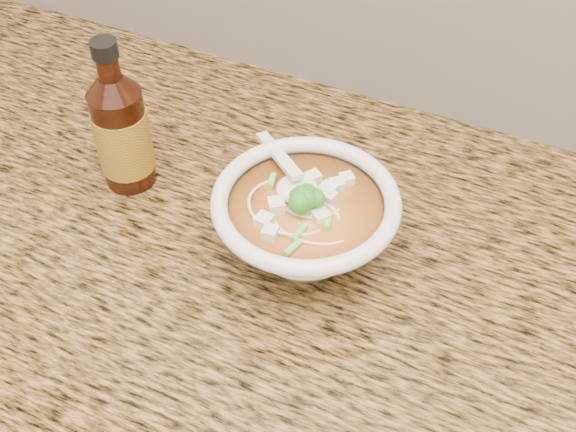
% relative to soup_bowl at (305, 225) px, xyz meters
% --- Properties ---
extents(counter_slab, '(4.00, 0.68, 0.04)m').
position_rel_soup_bowl_xyz_m(counter_slab, '(0.20, -0.01, -0.07)').
color(counter_slab, brown).
rests_on(counter_slab, cabinet).
extents(soup_bowl, '(0.19, 0.19, 0.11)m').
position_rel_soup_bowl_xyz_m(soup_bowl, '(0.00, 0.00, 0.00)').
color(soup_bowl, white).
rests_on(soup_bowl, counter_slab).
extents(hot_sauce_bottle, '(0.07, 0.07, 0.19)m').
position_rel_soup_bowl_xyz_m(hot_sauce_bottle, '(-0.24, 0.02, 0.03)').
color(hot_sauce_bottle, '#3E1608').
rests_on(hot_sauce_bottle, counter_slab).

